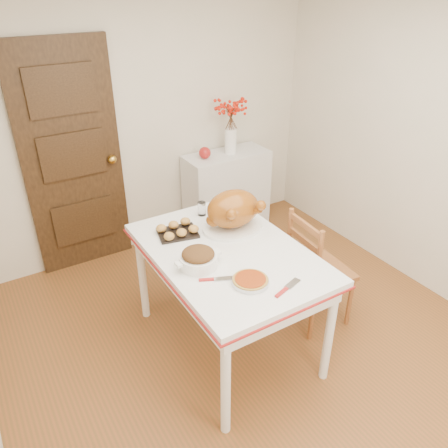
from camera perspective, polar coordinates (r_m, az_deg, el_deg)
floor at (r=3.45m, az=5.20°, el=-16.74°), size 3.50×4.00×0.00m
wall_back at (r=4.33m, az=-10.16°, el=12.48°), size 3.50×0.00×2.50m
door_back at (r=4.18m, az=-18.67°, el=7.57°), size 0.85×0.06×2.06m
sideboard at (r=4.76m, az=0.33°, el=4.01°), size 0.87×0.39×0.87m
kitchen_table at (r=3.27m, az=0.46°, el=-9.59°), size 0.96×1.41×0.84m
chair_oak at (r=3.55m, az=12.13°, el=-5.59°), size 0.46×0.46×0.96m
berry_vase at (r=4.53m, az=0.87°, el=12.14°), size 0.27×0.27×0.52m
apple at (r=4.45m, az=-2.46°, el=9.03°), size 0.12×0.12×0.12m
turkey_platter at (r=3.21m, az=1.14°, el=1.70°), size 0.56×0.51×0.29m
pumpkin_pie at (r=2.71m, az=3.37°, el=-7.14°), size 0.28×0.28×0.05m
stuffing_dish at (r=2.84m, az=-3.30°, el=-4.36°), size 0.34×0.29×0.12m
rolls_tray at (r=3.20m, az=-5.94°, el=-0.72°), size 0.31×0.27×0.07m
pie_server at (r=2.71m, az=8.07°, el=-8.00°), size 0.24×0.13×0.01m
carving_knife at (r=2.75m, az=-0.55°, el=-6.96°), size 0.26×0.16×0.01m
drinking_glass at (r=3.44m, az=-2.85°, el=1.97°), size 0.08×0.08×0.11m
shaker_pair at (r=3.54m, az=0.93°, el=2.78°), size 0.11×0.07×0.10m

